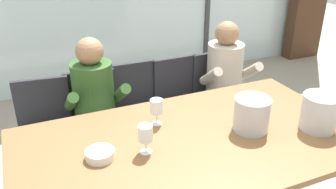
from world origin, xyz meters
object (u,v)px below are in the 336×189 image
object	(u,v)px
chair_near_window_right	(217,92)
tasting_bowl	(100,154)
person_olive_shirt	(97,104)
wine_glass_near_bucket	(157,108)
chair_right_of_center	(180,100)
dining_table	(191,149)
chair_left_of_center	(93,117)
chair_near_curtain	(46,127)
ice_bucket_secondary	(320,112)
ice_bucket_primary	(252,114)
chair_center	(137,106)
wine_glass_by_left_taster	(146,135)
person_beige_jumper	(228,80)

from	to	relation	value
chair_near_window_right	tasting_bowl	bearing A→B (deg)	-148.46
person_olive_shirt	wine_glass_near_bucket	xyz separation A→B (m)	(0.26, -0.59, 0.20)
wine_glass_near_bucket	chair_right_of_center	bearing A→B (deg)	54.61
dining_table	chair_near_window_right	size ratio (longest dim) A/B	2.40
dining_table	chair_left_of_center	size ratio (longest dim) A/B	2.40
dining_table	chair_near_curtain	xyz separation A→B (m)	(-0.77, 0.97, -0.19)
chair_right_of_center	ice_bucket_secondary	size ratio (longest dim) A/B	3.77
chair_right_of_center	ice_bucket_primary	distance (m)	1.09
dining_table	wine_glass_near_bucket	distance (m)	0.34
chair_right_of_center	tasting_bowl	bearing A→B (deg)	-135.46
dining_table	chair_near_window_right	bearing A→B (deg)	51.64
dining_table	chair_right_of_center	xyz separation A→B (m)	(0.40, 0.99, -0.19)
chair_center	chair_near_window_right	bearing A→B (deg)	-1.06
ice_bucket_primary	ice_bucket_secondary	distance (m)	0.43
chair_center	tasting_bowl	distance (m)	1.16
chair_near_curtain	person_olive_shirt	size ratio (longest dim) A/B	0.73
chair_near_window_right	wine_glass_near_bucket	size ratio (longest dim) A/B	5.04
chair_center	wine_glass_by_left_taster	distance (m)	1.14
person_beige_jumper	wine_glass_by_left_taster	xyz separation A→B (m)	(-1.10, -0.87, 0.20)
chair_left_of_center	wine_glass_near_bucket	distance (m)	0.85
ice_bucket_primary	chair_right_of_center	bearing A→B (deg)	90.03
chair_near_window_right	ice_bucket_primary	bearing A→B (deg)	-114.45
ice_bucket_primary	wine_glass_near_bucket	size ratio (longest dim) A/B	1.33
chair_center	ice_bucket_secondary	xyz separation A→B (m)	(0.80, -1.22, 0.37)
chair_near_curtain	ice_bucket_secondary	bearing A→B (deg)	-30.35
chair_left_of_center	wine_glass_near_bucket	size ratio (longest dim) A/B	5.04
ice_bucket_primary	ice_bucket_secondary	size ratio (longest dim) A/B	0.99
wine_glass_by_left_taster	ice_bucket_primary	bearing A→B (deg)	-2.06
chair_near_curtain	chair_left_of_center	distance (m)	0.38
tasting_bowl	person_olive_shirt	bearing A→B (deg)	78.45
ice_bucket_secondary	wine_glass_by_left_taster	world-z (taller)	ice_bucket_secondary
chair_near_window_right	person_beige_jumper	xyz separation A→B (m)	(0.02, -0.13, 0.17)
person_olive_shirt	person_beige_jumper	world-z (taller)	same
chair_center	chair_near_window_right	distance (m)	0.78
dining_table	chair_right_of_center	bearing A→B (deg)	68.07
person_beige_jumper	tasting_bowl	world-z (taller)	person_beige_jumper
chair_near_curtain	ice_bucket_secondary	size ratio (longest dim) A/B	3.77
chair_center	ice_bucket_primary	xyz separation A→B (m)	(0.40, -1.06, 0.37)
dining_table	person_olive_shirt	xyz separation A→B (m)	(-0.38, 0.86, -0.01)
chair_right_of_center	tasting_bowl	distance (m)	1.38
chair_near_curtain	ice_bucket_secondary	world-z (taller)	ice_bucket_secondary
dining_table	person_beige_jumper	distance (m)	1.17
person_beige_jumper	person_olive_shirt	bearing A→B (deg)	-174.28
ice_bucket_secondary	tasting_bowl	size ratio (longest dim) A/B	1.41
tasting_bowl	wine_glass_near_bucket	size ratio (longest dim) A/B	0.95
dining_table	chair_left_of_center	bearing A→B (deg)	112.05
chair_near_window_right	wine_glass_by_left_taster	size ratio (longest dim) A/B	5.04
chair_left_of_center	wine_glass_by_left_taster	distance (m)	1.06
person_beige_jumper	ice_bucket_secondary	bearing A→B (deg)	-84.75
chair_center	person_beige_jumper	size ratio (longest dim) A/B	0.73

